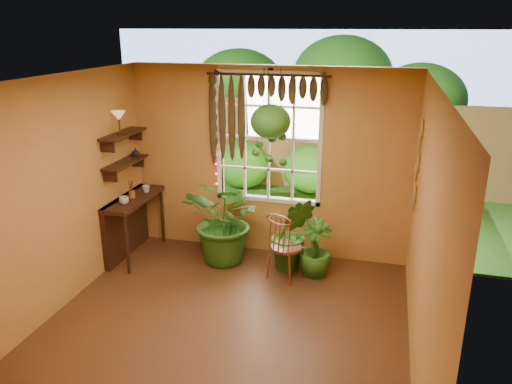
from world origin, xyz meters
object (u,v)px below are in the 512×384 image
Objects in this scene: potted_plant_mid at (292,234)px; counter_ledge at (128,219)px; windsor_chair at (285,256)px; potted_plant_left at (227,221)px; hanging_basket at (271,126)px.

counter_ledge is at bearing -176.58° from potted_plant_mid.
potted_plant_left reaches higher than windsor_chair.
potted_plant_left is 1.19× the size of potted_plant_mid.
potted_plant_left reaches higher than potted_plant_mid.
counter_ledge is 1.11× the size of windsor_chair.
potted_plant_mid is (0.04, 0.27, 0.21)m from windsor_chair.
counter_ledge is 1.14× the size of potted_plant_mid.
potted_plant_left reaches higher than counter_ledge.
potted_plant_left is at bearing -163.44° from hanging_basket.
windsor_chair reaches higher than counter_ledge.
hanging_basket is at bearing 8.29° from counter_ledge.
potted_plant_left is 0.99× the size of hanging_basket.
hanging_basket is at bearing 156.64° from potted_plant_mid.
counter_ledge is 2.38m from potted_plant_mid.
counter_ledge is 0.94× the size of hanging_basket.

